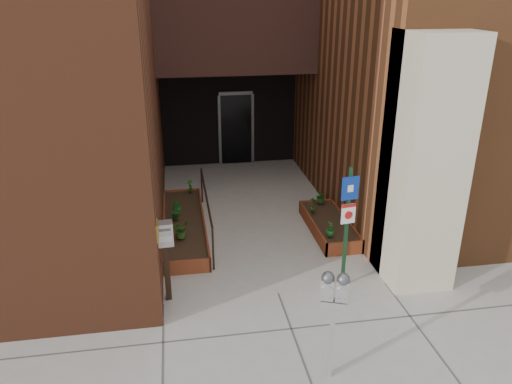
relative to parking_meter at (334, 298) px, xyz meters
name	(u,v)px	position (x,y,z in m)	size (l,w,h in m)	color
ground	(278,294)	(-0.28, 2.08, -1.28)	(80.00, 80.00, 0.00)	#9E9991
planter_left	(184,227)	(-1.83, 4.78, -1.15)	(0.90, 3.60, 0.30)	#652E16
planter_right	(329,226)	(1.32, 4.28, -1.14)	(0.80, 2.20, 0.30)	#652E16
handrail	(206,200)	(-1.33, 4.73, -0.53)	(0.04, 3.34, 0.90)	black
parking_meter	(334,298)	(0.00, 0.00, 0.00)	(0.38, 0.25, 1.65)	#A8A8AA
sign_post	(348,216)	(0.91, 2.14, 0.12)	(0.31, 0.09, 2.27)	#13361D
payment_dropbox	(165,245)	(-2.18, 2.25, -0.22)	(0.30, 0.24, 1.46)	black
shrub_left_a	(181,229)	(-1.91, 3.95, -0.79)	(0.34, 0.34, 0.38)	#2B5D1A
shrub_left_b	(175,211)	(-2.01, 4.85, -0.78)	(0.22, 0.22, 0.39)	#165017
shrub_left_c	(177,206)	(-1.96, 5.20, -0.81)	(0.19, 0.19, 0.33)	#1C5518
shrub_left_d	(190,186)	(-1.62, 6.38, -0.81)	(0.17, 0.17, 0.33)	#1F601B
shrub_right_a	(330,229)	(1.09, 3.52, -0.82)	(0.17, 0.17, 0.31)	#1B6020
shrub_right_b	(313,205)	(1.07, 4.71, -0.79)	(0.19, 0.19, 0.37)	#255A19
shrub_right_c	(321,197)	(1.38, 5.18, -0.82)	(0.29, 0.29, 0.32)	#205E1A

